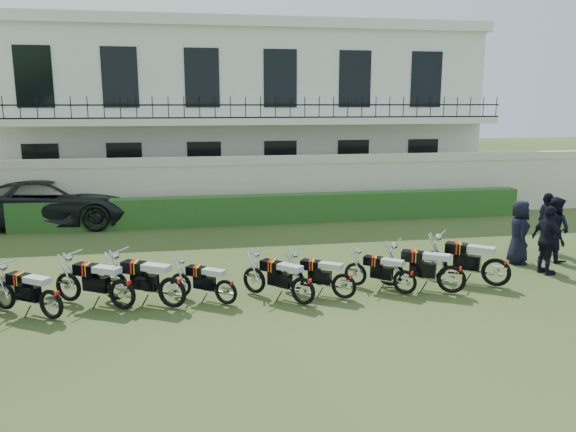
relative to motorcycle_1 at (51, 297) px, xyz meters
name	(u,v)px	position (x,y,z in m)	size (l,w,h in m)	color
ground	(286,289)	(4.83, 1.04, -0.47)	(100.00, 100.00, 0.00)	#31441B
perimeter_wall	(248,187)	(4.83, 9.04, 0.70)	(30.00, 0.35, 2.30)	beige
hedge	(279,209)	(5.83, 8.24, 0.03)	(18.00, 0.60, 1.00)	#1D4F1C
building	(234,113)	(4.83, 15.00, 3.24)	(20.40, 9.60, 7.40)	silver
motorcycle_1	(51,297)	(0.00, 0.00, 0.00)	(1.62, 1.13, 1.03)	black
motorcycle_2	(122,287)	(1.31, 0.32, 0.03)	(1.78, 1.08, 1.09)	black
motorcycle_3	(172,285)	(2.31, 0.21, 0.04)	(1.84, 1.11, 1.12)	black
motorcycle_4	(226,286)	(3.41, 0.23, -0.05)	(1.43, 1.03, 0.92)	black
motorcycle_5	(303,284)	(5.00, -0.06, 0.00)	(1.41, 1.37, 1.02)	black
motorcycle_6	(344,280)	(5.94, 0.14, -0.03)	(1.52, 1.05, 0.96)	black
motorcycle_7	(405,276)	(7.36, 0.21, -0.04)	(1.39, 1.15, 0.94)	black
motorcycle_8	(452,272)	(8.39, 0.07, 0.03)	(1.76, 1.14, 1.10)	black
motorcycle_9	(497,265)	(9.61, 0.33, 0.05)	(1.72, 1.36, 1.14)	black
suv	(53,202)	(-1.96, 9.20, 0.34)	(2.71, 5.87, 1.63)	black
officer_2	(548,240)	(11.38, 1.07, 0.39)	(1.01, 0.42, 1.72)	black
officer_3	(519,232)	(11.23, 2.07, 0.37)	(0.82, 0.53, 1.68)	black
officer_4	(555,229)	(12.33, 2.16, 0.40)	(0.85, 0.66, 1.74)	black
officer_5	(546,223)	(12.61, 2.95, 0.38)	(1.00, 0.42, 1.71)	black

